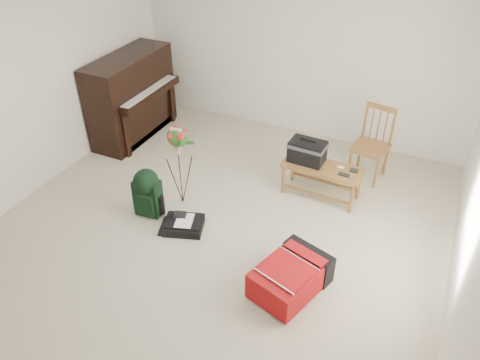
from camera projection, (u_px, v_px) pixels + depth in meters
The scene contains 11 objects.
floor at pixel (213, 236), 5.36m from camera, with size 5.00×5.50×0.01m, color #BEB699.
ceiling at pixel (203, 14), 3.92m from camera, with size 5.00×5.50×0.01m, color white.
wall_back at pixel (300, 53), 6.67m from camera, with size 5.00×0.04×2.50m, color silver.
wall_left at pixel (22, 96), 5.51m from camera, with size 0.04×5.50×2.50m, color silver.
piano at pixel (132, 98), 6.96m from camera, with size 0.71×1.50×1.25m.
bench at pixel (312, 157), 5.76m from camera, with size 1.00×0.44×0.76m.
dining_chair at pixel (371, 145), 6.09m from camera, with size 0.48×0.48×0.99m.
red_suitcase at pixel (292, 273), 4.66m from camera, with size 0.72×0.90×0.33m.
black_duffel at pixel (184, 224), 5.43m from camera, with size 0.53×0.48×0.19m.
green_backpack at pixel (147, 190), 5.51m from camera, with size 0.33×0.30×0.62m.
flower_stand at pixel (180, 167), 5.58m from camera, with size 0.37×0.37×1.08m.
Camera 1 is at (1.99, -3.49, 3.62)m, focal length 35.00 mm.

